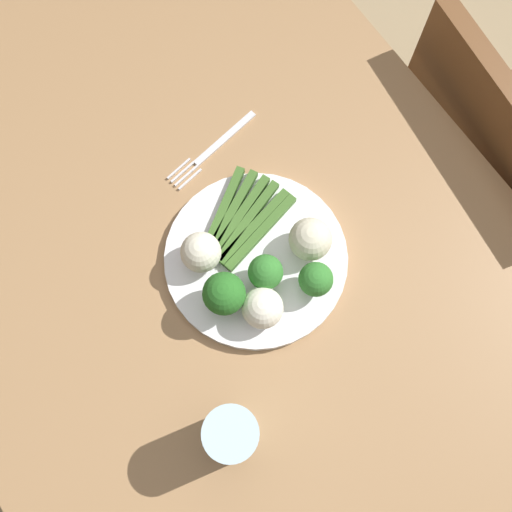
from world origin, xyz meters
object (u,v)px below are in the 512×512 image
Objects in this scene: broccoli_front at (224,294)px; cauliflower_mid at (201,252)px; asparagus_bundle at (243,220)px; fork at (213,149)px; cauliflower_edge at (262,309)px; cauliflower_back at (310,239)px; dining_table at (234,287)px; plate at (256,259)px; broccoli_outer_edge at (266,272)px; chair at (482,182)px; water_glass at (232,434)px; broccoli_right at (316,280)px.

broccoli_front is 0.07m from cauliflower_mid.
fork is (0.12, -0.03, -0.02)m from asparagus_bundle.
cauliflower_edge is 0.93× the size of cauliflower_back.
dining_table is 5.81× the size of plate.
broccoli_outer_edge reaches higher than plate.
cauliflower_mid reaches higher than fork.
chair is 3.43× the size of plate.
water_glass is at bearing 124.73° from cauliflower_back.
cauliflower_back is (-0.07, -0.13, 0.00)m from cauliflower_mid.
fork is (0.25, -0.08, -0.04)m from cauliflower_edge.
cauliflower_back reaches higher than cauliflower_edge.
cauliflower_mid is (0.07, -0.01, -0.01)m from broccoli_front.
cauliflower_edge is at bearing 84.83° from broccoli_right.
cauliflower_mid is (0.07, 0.06, -0.01)m from broccoli_outer_edge.
broccoli_outer_edge is 0.09m from cauliflower_mid.
cauliflower_mid is 0.94× the size of cauliflower_back.
cauliflower_edge is (-0.07, 0.04, 0.03)m from plate.
broccoli_front is 1.20× the size of broccoli_outer_edge.
dining_table is 0.17m from broccoli_front.
cauliflower_back is at bearing -108.85° from dining_table.
plate is at bearing -11.18° from broccoli_outer_edge.
chair is 5.63× the size of asparagus_bundle.
dining_table is at bearing 54.29° from fork.
water_glass reaches higher than broccoli_outer_edge.
broccoli_outer_edge reaches higher than asparagus_bundle.
fork is 0.41m from water_glass.
plate is at bearing -27.83° from cauliflower_edge.
water_glass is at bearing 108.35° from chair.
broccoli_right is 0.96× the size of cauliflower_back.
broccoli_outer_edge is 1.05× the size of cauliflower_edge.
chair is at bearing -91.84° from cauliflower_back.
broccoli_front is 0.24m from fork.
cauliflower_edge is at bearing 152.17° from plate.
broccoli_right is (-0.05, -0.11, -0.01)m from broccoli_front.
chair is at bearing 143.16° from fork.
cauliflower_back is (-0.03, -0.07, 0.04)m from plate.
broccoli_outer_edge reaches higher than fork.
water_glass is (-0.23, 0.16, 0.04)m from asparagus_bundle.
dining_table is 0.16m from cauliflower_mid.
water_glass reaches higher than cauliflower_mid.
cauliflower_mid is at bearing -22.20° from water_glass.
broccoli_right is 1.03× the size of cauliflower_edge.
water_glass reaches higher than cauliflower_edge.
chair is at bearing -85.55° from broccoli_right.
broccoli_outer_edge reaches higher than cauliflower_edge.
broccoli_right is 0.26m from fork.
plate is (0.04, 0.51, 0.28)m from chair.
broccoli_outer_edge is (0.04, 0.05, 0.00)m from broccoli_right.
broccoli_front is 1.26× the size of cauliflower_edge.
water_glass is (-0.19, 0.12, 0.17)m from dining_table.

